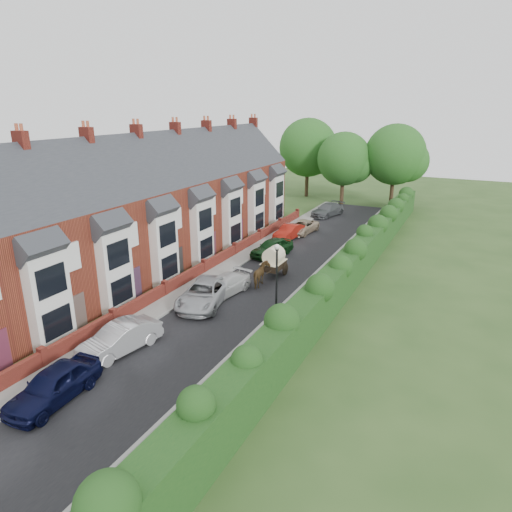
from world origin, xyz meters
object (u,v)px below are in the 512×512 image
(car_grey, at_px, (327,210))
(car_silver_b, at_px, (204,293))
(car_red, at_px, (289,232))
(lamppost, at_px, (277,276))
(car_beige, at_px, (302,227))
(horse, at_px, (261,275))
(car_green, at_px, (272,247))
(car_navy, at_px, (54,385))
(horse_cart, at_px, (274,260))
(car_silver_a, at_px, (120,339))
(car_white, at_px, (224,285))

(car_grey, bearing_deg, car_silver_b, -74.49)
(car_red, bearing_deg, lamppost, -62.50)
(car_beige, relative_size, horse, 2.27)
(car_green, relative_size, car_grey, 0.89)
(car_green, distance_m, car_beige, 8.04)
(car_navy, xyz_separation_m, horse_cart, (2.43, 18.39, 0.56))
(car_silver_a, height_order, horse, horse)
(lamppost, xyz_separation_m, horse, (-3.58, 5.52, -2.44))
(lamppost, height_order, car_red, lamppost)
(car_red, relative_size, horse_cart, 1.29)
(car_white, distance_m, car_green, 9.21)
(lamppost, xyz_separation_m, car_beige, (-6.03, 20.23, -2.66))
(car_silver_a, bearing_deg, car_silver_b, 94.78)
(lamppost, distance_m, car_silver_b, 6.19)
(car_beige, bearing_deg, lamppost, -67.58)
(car_navy, height_order, car_beige, car_navy)
(car_navy, relative_size, horse_cart, 1.42)
(car_beige, distance_m, car_grey, 8.43)
(lamppost, distance_m, horse, 7.02)
(car_silver_b, relative_size, car_red, 1.31)
(car_silver_a, xyz_separation_m, car_white, (1.08, 9.13, -0.11))
(car_white, xyz_separation_m, car_red, (-1.16, 14.80, 0.03))
(car_beige, relative_size, car_grey, 0.92)
(car_green, bearing_deg, car_navy, -75.94)
(car_beige, bearing_deg, car_red, -92.87)
(lamppost, relative_size, car_grey, 1.03)
(lamppost, relative_size, car_white, 1.13)
(car_grey, bearing_deg, car_beige, -75.63)
(car_grey, xyz_separation_m, horse, (2.41, -23.14, 0.13))
(lamppost, height_order, horse, lamppost)
(horse, relative_size, horse_cart, 0.62)
(car_red, distance_m, car_grey, 10.87)
(car_green, distance_m, car_red, 5.64)
(car_navy, relative_size, car_green, 1.04)
(car_silver_b, xyz_separation_m, car_grey, (-0.43, 27.66, -0.04))
(car_silver_b, bearing_deg, car_navy, -104.01)
(lamppost, bearing_deg, car_red, 109.78)
(car_green, bearing_deg, car_red, 111.38)
(lamppost, height_order, car_silver_b, lamppost)
(horse_cart, bearing_deg, car_white, -109.34)
(car_navy, xyz_separation_m, car_red, (-0.39, 28.48, -0.09))
(horse, bearing_deg, car_green, -83.05)
(lamppost, height_order, car_beige, lamppost)
(car_silver_b, height_order, car_red, car_silver_b)
(horse_cart, bearing_deg, car_green, 115.76)
(car_navy, height_order, car_silver_b, car_navy)
(car_green, relative_size, car_red, 1.06)
(lamppost, distance_m, car_beige, 21.28)
(car_white, relative_size, car_grey, 0.91)
(horse_cart, bearing_deg, car_red, 105.61)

